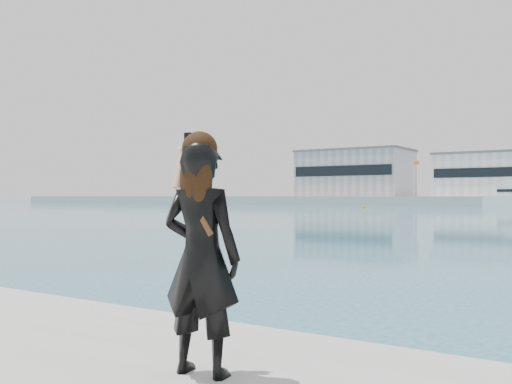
{
  "coord_description": "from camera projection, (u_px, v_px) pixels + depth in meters",
  "views": [
    {
      "loc": [
        2.25,
        -3.61,
        2.05
      ],
      "look_at": [
        -0.27,
        0.22,
        2.08
      ],
      "focal_mm": 40.0,
      "sensor_mm": 36.0,
      "label": 1
    }
  ],
  "objects": [
    {
      "name": "warehouse_white",
      "position": [
        497.0,
        174.0,
        123.24
      ],
      "size": [
        24.48,
        15.35,
        9.5
      ],
      "color": "silver",
      "rests_on": "far_quay"
    },
    {
      "name": "warehouse_grey_left",
      "position": [
        355.0,
        173.0,
        141.41
      ],
      "size": [
        26.52,
        16.36,
        11.5
      ],
      "color": "gray",
      "rests_on": "far_quay"
    },
    {
      "name": "buoy_far",
      "position": [
        364.0,
        208.0,
        100.88
      ],
      "size": [
        0.5,
        0.5,
        0.5
      ],
      "primitive_type": "sphere",
      "color": "#E3A20B",
      "rests_on": "ground"
    },
    {
      "name": "flagpole_left",
      "position": [
        414.0,
        176.0,
        126.16
      ],
      "size": [
        1.28,
        0.16,
        8.0
      ],
      "color": "silver",
      "rests_on": "far_quay"
    },
    {
      "name": "woman",
      "position": [
        201.0,
        250.0,
        3.99
      ],
      "size": [
        0.65,
        0.48,
        1.73
      ],
      "rotation": [
        0.0,
        0.0,
        3.29
      ],
      "color": "black",
      "rests_on": "near_quay"
    }
  ]
}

